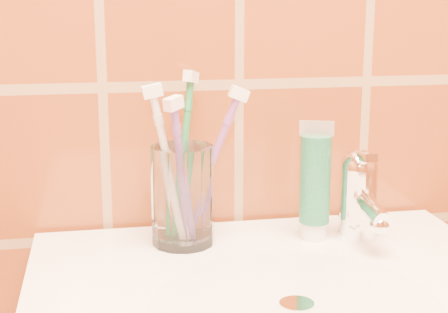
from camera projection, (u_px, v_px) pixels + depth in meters
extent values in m
cylinder|color=silver|center=(297.00, 306.00, 0.70)|extent=(0.30, 0.30, 0.00)
cylinder|color=white|center=(297.00, 305.00, 0.70)|extent=(0.04, 0.04, 0.00)
cylinder|color=white|center=(183.00, 195.00, 0.86)|extent=(0.10, 0.10, 0.13)
cylinder|color=white|center=(314.00, 230.00, 0.89)|extent=(0.03, 0.03, 0.02)
cylinder|color=#16603E|center=(315.00, 179.00, 0.88)|extent=(0.04, 0.04, 0.11)
cube|color=beige|center=(317.00, 128.00, 0.86)|extent=(0.04, 0.01, 0.02)
cylinder|color=white|center=(357.00, 203.00, 0.89)|extent=(0.05, 0.05, 0.09)
sphere|color=white|center=(359.00, 168.00, 0.88)|extent=(0.05, 0.05, 0.05)
cylinder|color=white|center=(369.00, 206.00, 0.85)|extent=(0.02, 0.09, 0.03)
cube|color=white|center=(363.00, 156.00, 0.86)|extent=(0.02, 0.06, 0.01)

